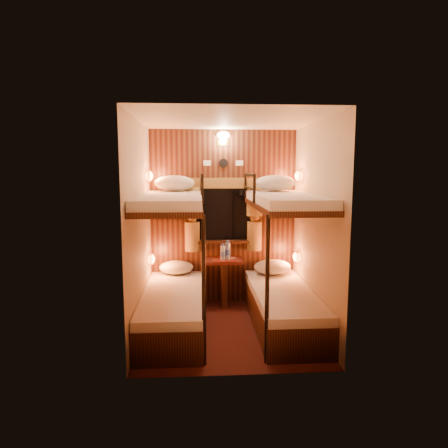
{
  "coord_description": "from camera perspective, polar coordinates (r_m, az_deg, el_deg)",
  "views": [
    {
      "loc": [
        -0.34,
        -4.45,
        1.86
      ],
      "look_at": [
        -0.05,
        0.15,
        1.23
      ],
      "focal_mm": 32.0,
      "sensor_mm": 36.0,
      "label": 1
    }
  ],
  "objects": [
    {
      "name": "reading_lamps",
      "position": [
        5.2,
        0.12,
        0.92
      ],
      "size": [
        2.0,
        0.2,
        1.25
      ],
      "color": "orange",
      "rests_on": "wall_left"
    },
    {
      "name": "table",
      "position": [
        5.51,
        0.01,
        -7.45
      ],
      "size": [
        0.5,
        0.34,
        0.66
      ],
      "color": "#572513",
      "rests_on": "floor"
    },
    {
      "name": "back_panel",
      "position": [
        5.54,
        -0.11,
        0.92
      ],
      "size": [
        2.0,
        0.03,
        2.4
      ],
      "primitive_type": "cube",
      "color": "black",
      "rests_on": "floor"
    },
    {
      "name": "back_fixtures",
      "position": [
        5.48,
        -0.09,
        11.8
      ],
      "size": [
        0.54,
        0.09,
        0.48
      ],
      "color": "black",
      "rests_on": "back_panel"
    },
    {
      "name": "wall_front",
      "position": [
        3.48,
        2.04,
        -3.15
      ],
      "size": [
        2.4,
        0.0,
        2.4
      ],
      "primitive_type": "plane",
      "rotation": [
        -1.57,
        0.0,
        0.0
      ],
      "color": "#C6B293",
      "rests_on": "floor"
    },
    {
      "name": "bunk_left",
      "position": [
        4.72,
        -7.33,
        -8.32
      ],
      "size": [
        0.72,
        1.9,
        1.82
      ],
      "color": "black",
      "rests_on": "floor"
    },
    {
      "name": "bottle_left",
      "position": [
        5.42,
        0.53,
        -3.9
      ],
      "size": [
        0.08,
        0.08,
        0.26
      ],
      "rotation": [
        0.0,
        0.0,
        -0.33
      ],
      "color": "#99BFE5",
      "rests_on": "table"
    },
    {
      "name": "wall_right",
      "position": [
        4.7,
        12.96,
        -0.51
      ],
      "size": [
        0.0,
        2.4,
        2.4
      ],
      "primitive_type": "plane",
      "rotation": [
        1.57,
        0.0,
        -1.57
      ],
      "color": "#C6B293",
      "rests_on": "floor"
    },
    {
      "name": "sachet_a",
      "position": [
        5.49,
        0.79,
        -4.94
      ],
      "size": [
        0.08,
        0.07,
        0.01
      ],
      "primitive_type": "cube",
      "rotation": [
        0.0,
        0.0,
        0.17
      ],
      "color": "silver",
      "rests_on": "table"
    },
    {
      "name": "wall_back",
      "position": [
        5.55,
        -0.12,
        0.93
      ],
      "size": [
        2.4,
        0.0,
        2.4
      ],
      "primitive_type": "plane",
      "rotation": [
        1.57,
        0.0,
        0.0
      ],
      "color": "#C6B293",
      "rests_on": "floor"
    },
    {
      "name": "pillow_upper_left",
      "position": [
        5.21,
        -7.1,
        5.81
      ],
      "size": [
        0.51,
        0.37,
        0.2
      ],
      "primitive_type": "ellipsoid",
      "color": "silver",
      "rests_on": "bunk_left"
    },
    {
      "name": "ceiling",
      "position": [
        4.5,
        0.74,
        14.66
      ],
      "size": [
        2.1,
        2.1,
        0.0
      ],
      "primitive_type": "plane",
      "rotation": [
        3.14,
        0.0,
        0.0
      ],
      "color": "silver",
      "rests_on": "wall_back"
    },
    {
      "name": "pillow_lower_right",
      "position": [
        5.46,
        6.93,
        -6.11
      ],
      "size": [
        0.5,
        0.36,
        0.2
      ],
      "primitive_type": "ellipsoid",
      "color": "silver",
      "rests_on": "bunk_right"
    },
    {
      "name": "bunk_right",
      "position": [
        4.81,
        8.43,
        -8.02
      ],
      "size": [
        0.72,
        1.9,
        1.82
      ],
      "color": "black",
      "rests_on": "floor"
    },
    {
      "name": "wall_left",
      "position": [
        4.55,
        -11.95,
        -0.74
      ],
      "size": [
        0.0,
        2.4,
        2.4
      ],
      "primitive_type": "plane",
      "rotation": [
        1.57,
        0.0,
        1.57
      ],
      "color": "#C6B293",
      "rests_on": "floor"
    },
    {
      "name": "sachet_b",
      "position": [
        5.52,
        1.28,
        -4.87
      ],
      "size": [
        0.1,
        0.09,
        0.01
      ],
      "primitive_type": "cube",
      "rotation": [
        0.0,
        0.0,
        0.34
      ],
      "color": "silver",
      "rests_on": "table"
    },
    {
      "name": "curtains",
      "position": [
        5.47,
        -0.07,
        1.5
      ],
      "size": [
        1.1,
        0.22,
        1.0
      ],
      "color": "olive",
      "rests_on": "back_panel"
    },
    {
      "name": "window",
      "position": [
        5.51,
        -0.09,
        0.68
      ],
      "size": [
        1.0,
        0.12,
        0.79
      ],
      "color": "black",
      "rests_on": "back_panel"
    },
    {
      "name": "pillow_lower_left",
      "position": [
        5.48,
        -6.83,
        -6.16
      ],
      "size": [
        0.46,
        0.33,
        0.18
      ],
      "primitive_type": "ellipsoid",
      "color": "silver",
      "rests_on": "bunk_left"
    },
    {
      "name": "floor",
      "position": [
        4.84,
        0.69,
        -14.85
      ],
      "size": [
        2.1,
        2.1,
        0.0
      ],
      "primitive_type": "plane",
      "color": "#38190F",
      "rests_on": "ground"
    },
    {
      "name": "pillow_upper_right",
      "position": [
        5.21,
        7.33,
        5.83
      ],
      "size": [
        0.52,
        0.37,
        0.21
      ],
      "primitive_type": "ellipsoid",
      "color": "silver",
      "rests_on": "bunk_right"
    },
    {
      "name": "bottle_right",
      "position": [
        5.38,
        -0.17,
        -4.17
      ],
      "size": [
        0.07,
        0.07,
        0.23
      ],
      "rotation": [
        0.0,
        0.0,
        0.16
      ],
      "color": "#99BFE5",
      "rests_on": "table"
    }
  ]
}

